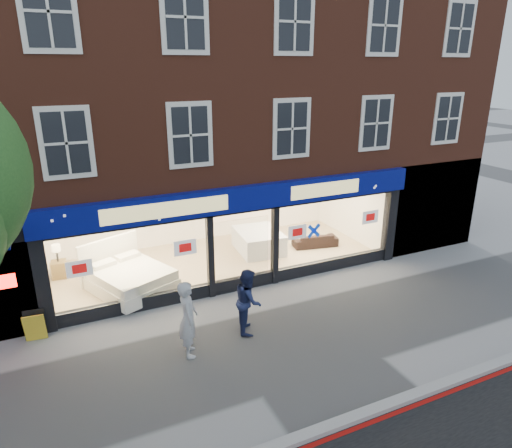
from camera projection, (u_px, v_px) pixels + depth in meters
ground at (292, 340)px, 11.44m from camera, size 120.00×120.00×0.00m
kerb_line at (370, 423)px, 8.79m from camera, size 60.00×0.10×0.01m
kerb_stone at (364, 414)px, 8.94m from camera, size 60.00×0.25×0.12m
showroom_floor at (219, 261)px, 15.92m from camera, size 11.00×4.50×0.10m
building at (196, 60)px, 15.16m from camera, size 19.00×8.26×10.30m
display_bed at (129, 277)px, 13.72m from camera, size 2.75×2.97×1.36m
bedside_table at (59, 269)px, 14.50m from camera, size 0.49×0.49×0.55m
mattress_stack at (258, 241)px, 16.56m from camera, size 1.65×2.01×0.74m
sofa at (315, 240)px, 17.01m from camera, size 1.75×0.95×0.48m
a_board at (35, 326)px, 11.33m from camera, size 0.53×0.37×0.78m
pedestrian_grey at (188, 319)px, 10.60m from camera, size 0.58×0.76×1.90m
pedestrian_blue at (248, 300)px, 11.60m from camera, size 0.89×1.00×1.71m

